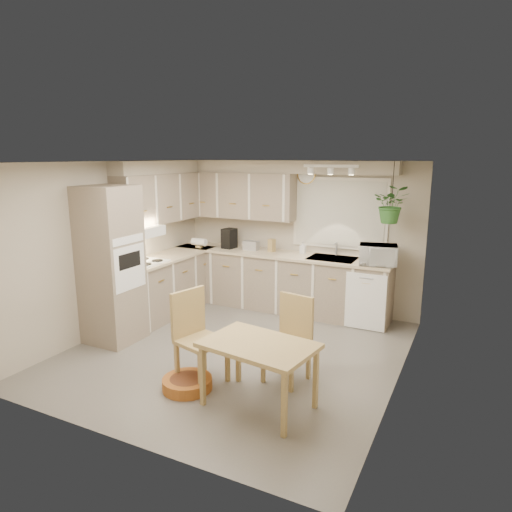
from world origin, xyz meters
The scene contains 35 objects.
floor centered at (0.00, 0.00, 0.00)m, with size 4.20×4.20×0.00m, color #67645B.
ceiling centered at (0.00, 0.00, 2.40)m, with size 4.20×4.20×0.00m, color silver.
wall_back centered at (0.00, 2.10, 1.20)m, with size 4.00×0.04×2.40m, color #B3A894.
wall_front centered at (0.00, -2.10, 1.20)m, with size 4.00×0.04×2.40m, color #B3A894.
wall_left centered at (-2.00, 0.00, 1.20)m, with size 0.04×4.20×2.40m, color #B3A894.
wall_right centered at (2.00, 0.00, 1.20)m, with size 0.04×4.20×2.40m, color #B3A894.
base_cab_left centered at (-1.70, 0.88, 0.45)m, with size 0.60×1.85×0.90m, color gray.
base_cab_back centered at (-0.20, 1.80, 0.45)m, with size 3.60×0.60×0.90m, color gray.
counter_left centered at (-1.69, 0.88, 0.92)m, with size 0.64×1.89×0.04m, color beige.
counter_back centered at (-0.20, 1.79, 0.92)m, with size 3.64×0.64×0.04m, color beige.
oven_stack centered at (-1.68, -0.38, 1.05)m, with size 0.65×0.65×2.10m, color gray.
wall_oven_face centered at (-1.35, -0.38, 1.05)m, with size 0.02×0.56×0.58m, color white.
upper_cab_left centered at (-1.82, 1.00, 1.83)m, with size 0.35×2.00×0.75m, color gray.
upper_cab_back centered at (-1.00, 1.93, 1.83)m, with size 2.00×0.35×0.75m, color gray.
soffit_left centered at (-1.85, 1.00, 2.30)m, with size 0.30×2.00×0.20m, color #B3A894.
soffit_back centered at (-0.20, 1.95, 2.30)m, with size 3.60×0.30×0.20m, color #B3A894.
cooktop centered at (-1.68, 0.30, 0.94)m, with size 0.52×0.58×0.02m, color white.
range_hood centered at (-1.70, 0.30, 1.40)m, with size 0.40×0.60×0.14m, color white.
window_blinds centered at (0.70, 2.07, 1.60)m, with size 1.40×0.02×1.00m, color beige.
window_frame centered at (0.70, 2.08, 1.60)m, with size 1.50×0.02×1.10m, color silver.
sink centered at (0.70, 1.80, 0.90)m, with size 0.70×0.48×0.10m, color #ABADB3.
dishwasher_front centered at (1.30, 1.49, 0.42)m, with size 0.58×0.01×0.83m, color white.
track_light_bar centered at (0.70, 1.55, 2.33)m, with size 0.80×0.04×0.04m, color white.
wall_clock centered at (0.15, 2.07, 2.18)m, with size 0.30×0.30×0.03m, color gold.
dining_table centered at (0.84, -1.04, 0.34)m, with size 1.08×0.72×0.68m, color tan.
chair_left centered at (0.05, -0.86, 0.51)m, with size 0.48×0.48×1.03m, color tan.
chair_back centered at (0.87, -0.42, 0.48)m, with size 0.45×0.45×0.96m, color tan.
braided_rug centered at (0.09, 0.28, 0.01)m, with size 1.25×0.94×0.01m, color black.
pet_bed centered at (-0.01, -1.07, 0.06)m, with size 0.54×0.54×0.12m, color #A35820.
microwave centered at (1.40, 1.70, 1.12)m, with size 0.53×0.29×0.36m, color white.
soap_bottle centered at (0.16, 1.95, 0.98)m, with size 0.09×0.19×0.09m, color white.
hanging_plant centered at (1.55, 1.70, 1.76)m, with size 0.48×0.53×0.41m, color #2F6729.
coffee_maker centered at (-1.11, 1.80, 1.11)m, with size 0.19×0.23×0.33m, color black.
toaster centered at (-0.70, 1.82, 1.02)m, with size 0.25×0.14×0.15m, color #ABADB3.
knife_block centered at (-0.34, 1.85, 1.04)m, with size 0.09×0.09×0.21m, color tan.
Camera 1 is at (2.67, -4.79, 2.48)m, focal length 32.00 mm.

